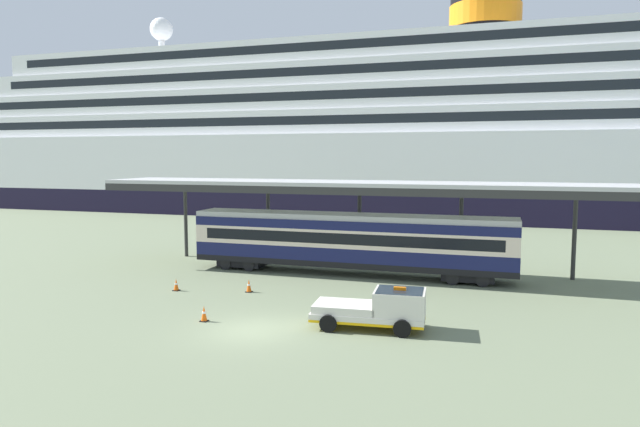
# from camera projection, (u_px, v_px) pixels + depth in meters

# --- Properties ---
(ground_plane) EXTENTS (400.00, 400.00, 0.00)m
(ground_plane) POSITION_uv_depth(u_px,v_px,m) (251.00, 330.00, 25.65)
(ground_plane) COLOR #697457
(cruise_ship) EXTENTS (163.31, 23.25, 33.50)m
(cruise_ship) POSITION_uv_depth(u_px,v_px,m) (458.00, 135.00, 75.66)
(cruise_ship) COLOR black
(cruise_ship) RESTS_ON ground
(platform_canopy) EXTENTS (35.52, 5.38, 6.26)m
(platform_canopy) POSITION_uv_depth(u_px,v_px,m) (351.00, 186.00, 37.72)
(platform_canopy) COLOR #B6B6B6
(platform_canopy) RESTS_ON ground
(train_carriage) EXTENTS (21.69, 2.81, 4.11)m
(train_carriage) POSITION_uv_depth(u_px,v_px,m) (349.00, 241.00, 37.67)
(train_carriage) COLOR black
(train_carriage) RESTS_ON ground
(service_truck) EXTENTS (5.35, 2.58, 2.02)m
(service_truck) POSITION_uv_depth(u_px,v_px,m) (379.00, 308.00, 25.77)
(service_truck) COLOR silver
(service_truck) RESTS_ON ground
(traffic_cone_near) EXTENTS (0.36, 0.36, 0.71)m
(traffic_cone_near) POSITION_uv_depth(u_px,v_px,m) (176.00, 285.00, 33.24)
(traffic_cone_near) COLOR black
(traffic_cone_near) RESTS_ON ground
(traffic_cone_mid) EXTENTS (0.36, 0.36, 0.77)m
(traffic_cone_mid) POSITION_uv_depth(u_px,v_px,m) (249.00, 286.00, 32.88)
(traffic_cone_mid) COLOR black
(traffic_cone_mid) RESTS_ON ground
(traffic_cone_far) EXTENTS (0.36, 0.36, 0.76)m
(traffic_cone_far) POSITION_uv_depth(u_px,v_px,m) (204.00, 314.00, 27.02)
(traffic_cone_far) COLOR black
(traffic_cone_far) RESTS_ON ground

